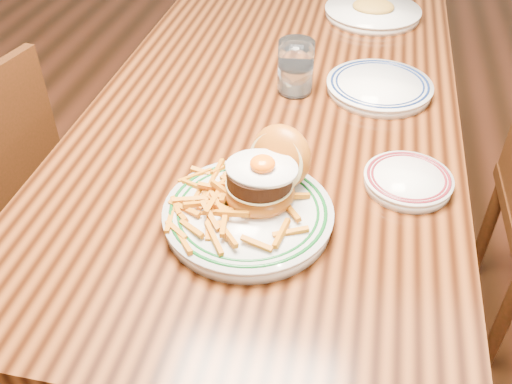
# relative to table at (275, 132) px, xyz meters

# --- Properties ---
(floor) EXTENTS (6.00, 6.00, 0.00)m
(floor) POSITION_rel_table_xyz_m (0.00, 0.00, -0.66)
(floor) COLOR black
(floor) RESTS_ON ground
(table) EXTENTS (0.85, 1.60, 0.75)m
(table) POSITION_rel_table_xyz_m (0.00, 0.00, 0.00)
(table) COLOR black
(table) RESTS_ON floor
(main_plate) EXTENTS (0.30, 0.32, 0.15)m
(main_plate) POSITION_rel_table_xyz_m (0.03, -0.41, 0.13)
(main_plate) COLOR silver
(main_plate) RESTS_ON table
(side_plate) EXTENTS (0.17, 0.17, 0.03)m
(side_plate) POSITION_rel_table_xyz_m (0.31, -0.26, 0.10)
(side_plate) COLOR silver
(side_plate) RESTS_ON table
(rear_plate) EXTENTS (0.26, 0.26, 0.03)m
(rear_plate) POSITION_rel_table_xyz_m (0.24, 0.09, 0.10)
(rear_plate) COLOR silver
(rear_plate) RESTS_ON table
(water_glass) EXTENTS (0.09, 0.09, 0.13)m
(water_glass) POSITION_rel_table_xyz_m (0.04, 0.05, 0.14)
(water_glass) COLOR white
(water_glass) RESTS_ON table
(far_plate) EXTENTS (0.29, 0.29, 0.05)m
(far_plate) POSITION_rel_table_xyz_m (0.20, 0.55, 0.11)
(far_plate) COLOR silver
(far_plate) RESTS_ON table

